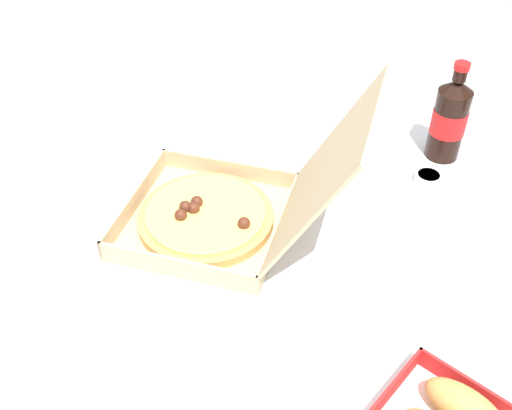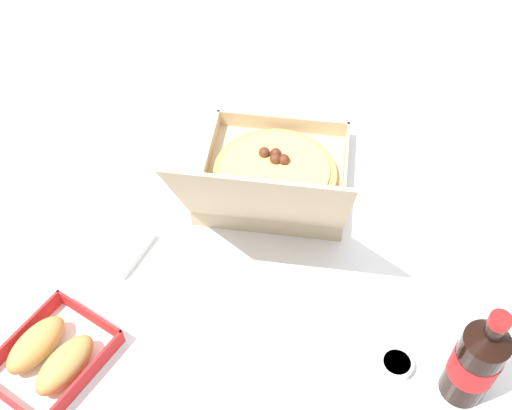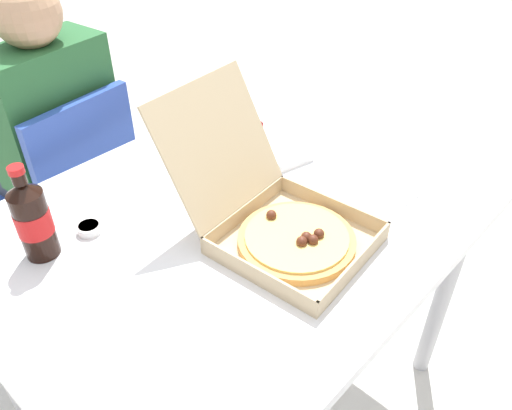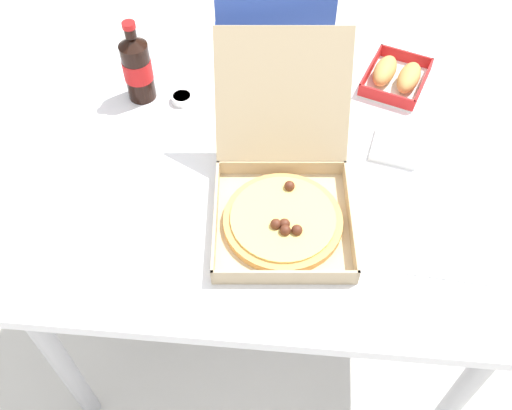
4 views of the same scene
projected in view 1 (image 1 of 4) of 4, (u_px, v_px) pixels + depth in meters
The scene contains 6 objects.
dining_table at pixel (299, 263), 1.21m from camera, with size 1.13×0.92×0.71m.
pizza_box_open at pixel (225, 210), 1.14m from camera, with size 0.34×0.47×0.31m.
cola_bottle at pixel (449, 119), 1.29m from camera, with size 0.07×0.07×0.22m.
paper_menu at pixel (90, 361), 0.94m from camera, with size 0.21×0.15×0.00m, color white.
napkin_pile at pixel (284, 367), 0.92m from camera, with size 0.11×0.11×0.02m, color white.
dipping_sauce_cup at pixel (428, 178), 1.27m from camera, with size 0.06×0.06×0.02m.
Camera 1 is at (0.82, 0.23, 1.51)m, focal length 42.94 mm.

